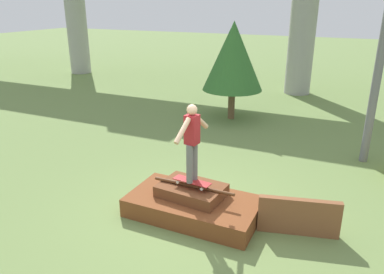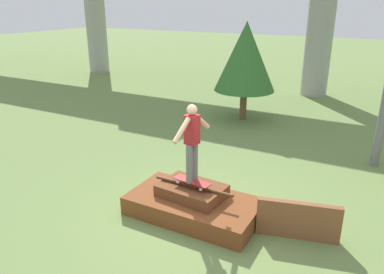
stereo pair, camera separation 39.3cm
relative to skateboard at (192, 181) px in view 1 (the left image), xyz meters
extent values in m
plane|color=olive|center=(0.02, 0.02, -0.72)|extent=(80.00, 80.00, 0.00)
cube|color=brown|center=(0.02, 0.02, -0.54)|extent=(2.47, 1.33, 0.36)
cube|color=brown|center=(-0.05, 0.09, -0.25)|extent=(1.28, 0.93, 0.23)
cylinder|color=#5B3319|center=(0.02, 0.02, -0.10)|extent=(1.61, 0.06, 0.06)
cube|color=brown|center=(1.93, 0.23, -0.38)|extent=(1.39, 0.45, 0.68)
cube|color=maroon|center=(0.00, 0.00, 0.01)|extent=(0.76, 0.30, 0.01)
cylinder|color=silver|center=(0.27, 0.06, -0.05)|extent=(0.06, 0.04, 0.05)
cylinder|color=silver|center=(0.25, -0.12, -0.05)|extent=(0.06, 0.04, 0.05)
cylinder|color=silver|center=(-0.25, 0.12, -0.05)|extent=(0.06, 0.04, 0.05)
cylinder|color=silver|center=(-0.27, -0.06, -0.05)|extent=(0.06, 0.04, 0.05)
cylinder|color=slate|center=(0.01, 0.08, 0.38)|extent=(0.12, 0.12, 0.74)
cylinder|color=slate|center=(-0.01, -0.08, 0.38)|extent=(0.12, 0.12, 0.74)
cube|color=maroon|center=(0.00, 0.00, 1.02)|extent=(0.24, 0.23, 0.53)
sphere|color=tan|center=(0.00, 0.00, 1.38)|extent=(0.19, 0.19, 0.19)
cylinder|color=tan|center=(0.04, 0.31, 1.08)|extent=(0.14, 0.47, 0.39)
cylinder|color=tan|center=(-0.04, -0.31, 1.08)|extent=(0.14, 0.47, 0.39)
cylinder|color=#9E9E99|center=(-12.08, 11.14, 2.48)|extent=(1.10, 1.10, 6.39)
cylinder|color=#9E9E99|center=(0.02, 11.14, 2.48)|extent=(1.10, 1.10, 6.39)
cylinder|color=brown|center=(-1.38, 6.28, -0.21)|extent=(0.23, 0.23, 1.02)
cone|color=#336B2D|center=(-1.38, 6.28, 1.43)|extent=(2.02, 2.02, 2.25)
camera|label=1|loc=(2.59, -5.66, 3.15)|focal=35.00mm
camera|label=2|loc=(2.95, -5.48, 3.15)|focal=35.00mm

